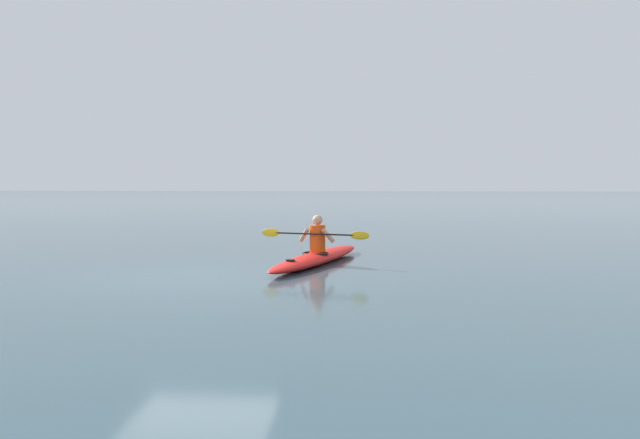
% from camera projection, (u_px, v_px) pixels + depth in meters
% --- Properties ---
extents(ground_plane, '(160.00, 160.00, 0.00)m').
position_uv_depth(ground_plane, '(200.00, 280.00, 11.54)').
color(ground_plane, '#334C56').
extents(kayak, '(1.93, 4.67, 0.25)m').
position_uv_depth(kayak, '(317.00, 258.00, 13.69)').
color(kayak, red).
rests_on(kayak, ground).
extents(kayaker, '(2.26, 0.72, 0.77)m').
position_uv_depth(kayaker, '(317.00, 236.00, 13.66)').
color(kayaker, '#E04C14').
rests_on(kayaker, kayak).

